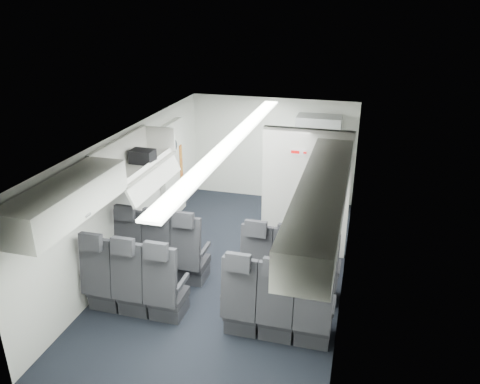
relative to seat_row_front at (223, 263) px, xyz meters
The scene contains 13 objects.
cabin_shell 0.90m from the seat_row_front, 90.00° to the left, with size 3.41×6.01×2.16m.
seat_row_front is the anchor object (origin of this frame).
seat_row_mid 0.90m from the seat_row_front, 90.00° to the right, with size 3.33×0.56×1.24m.
overhead_bin_left_rear 2.50m from the seat_row_front, 133.68° to the right, with size 0.53×1.80×0.40m.
overhead_bin_left_front_open 1.98m from the seat_row_front, 168.87° to the left, with size 0.64×1.70×0.72m.
overhead_bin_right_rear 2.50m from the seat_row_front, 46.32° to the right, with size 0.53×1.80×0.40m.
overhead_bin_right_front 2.04m from the seat_row_front, 11.46° to the left, with size 0.53×1.70×0.40m.
bulkhead_partition 1.79m from the seat_row_front, 53.69° to the left, with size 1.40×0.15×2.13m.
galley_unit 3.43m from the seat_row_front, 73.72° to the left, with size 0.85×0.52×1.90m.
boarding_door 2.71m from the seat_row_front, 128.16° to the left, with size 0.12×1.27×1.86m.
flight_attendant 2.04m from the seat_row_front, 79.57° to the left, with size 0.61×0.40×1.68m, color black.
carry_on_bag 2.00m from the seat_row_front, 162.64° to the left, with size 0.36×0.25×0.21m, color black.
papers 2.09m from the seat_row_front, 73.93° to the left, with size 0.20×0.02×0.14m, color white.
Camera 1 is at (1.78, -6.18, 3.97)m, focal length 35.00 mm.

